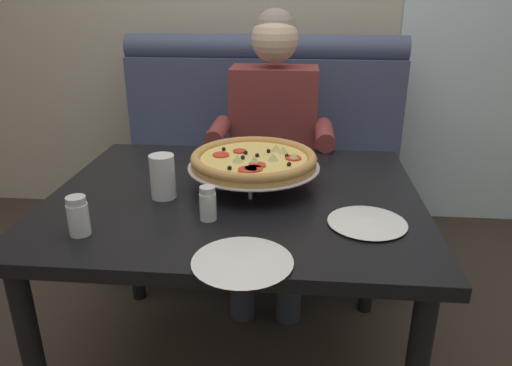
{
  "coord_description": "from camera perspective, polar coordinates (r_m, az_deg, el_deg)",
  "views": [
    {
      "loc": [
        0.2,
        -1.42,
        1.34
      ],
      "look_at": [
        0.07,
        0.01,
        0.76
      ],
      "focal_mm": 33.61,
      "sensor_mm": 36.0,
      "label": 1
    }
  ],
  "objects": [
    {
      "name": "shaker_pepper_flakes",
      "position": [
        1.37,
        -20.37,
        -3.99
      ],
      "size": [
        0.06,
        0.06,
        0.11
      ],
      "color": "white",
      "rests_on": "dining_table"
    },
    {
      "name": "plate_near_right",
      "position": [
        1.39,
        13.1,
        -4.39
      ],
      "size": [
        0.22,
        0.22,
        0.02
      ],
      "color": "white",
      "rests_on": "dining_table"
    },
    {
      "name": "drinking_glass",
      "position": [
        1.53,
        -11.02,
        0.44
      ],
      "size": [
        0.08,
        0.08,
        0.14
      ],
      "color": "silver",
      "rests_on": "dining_table"
    },
    {
      "name": "shaker_parmesan",
      "position": [
        1.37,
        -5.74,
        -2.7
      ],
      "size": [
        0.05,
        0.05,
        0.1
      ],
      "color": "white",
      "rests_on": "dining_table"
    },
    {
      "name": "booth_bench",
      "position": [
        2.57,
        0.46,
        0.33
      ],
      "size": [
        1.51,
        0.78,
        1.13
      ],
      "color": "#424C6B",
      "rests_on": "ground_plane"
    },
    {
      "name": "pizza",
      "position": [
        1.59,
        -0.24,
        2.72
      ],
      "size": [
        0.44,
        0.44,
        0.12
      ],
      "color": "silver",
      "rests_on": "dining_table"
    },
    {
      "name": "diner_main",
      "position": [
        2.21,
        1.96,
        5.26
      ],
      "size": [
        0.54,
        0.64,
        1.27
      ],
      "color": "#2D3342",
      "rests_on": "ground_plane"
    },
    {
      "name": "plate_near_left",
      "position": [
        1.17,
        -1.63,
        -9.09
      ],
      "size": [
        0.25,
        0.25,
        0.02
      ],
      "color": "white",
      "rests_on": "dining_table"
    },
    {
      "name": "dining_table",
      "position": [
        1.6,
        -2.43,
        -3.97
      ],
      "size": [
        1.19,
        0.98,
        0.73
      ],
      "color": "black",
      "rests_on": "ground_plane"
    },
    {
      "name": "patio_chair",
      "position": [
        3.67,
        25.91,
        6.81
      ],
      "size": [
        0.4,
        0.4,
        0.86
      ],
      "color": "black",
      "rests_on": "ground_plane"
    }
  ]
}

